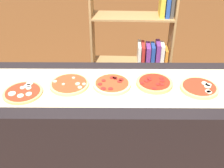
# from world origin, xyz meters

# --- Properties ---
(counter) EXTENTS (2.34, 0.67, 0.89)m
(counter) POSITION_xyz_m (0.00, 0.00, 0.44)
(counter) COLOR black
(counter) RESTS_ON ground_plane
(parchment_paper) EXTENTS (2.11, 0.46, 0.00)m
(parchment_paper) POSITION_xyz_m (0.00, 0.00, 0.89)
(parchment_paper) COLOR beige
(parchment_paper) RESTS_ON counter
(pizza_mozzarella_0) EXTENTS (0.25, 0.25, 0.02)m
(pizza_mozzarella_0) POSITION_xyz_m (-0.57, -0.09, 0.90)
(pizza_mozzarella_0) COLOR tan
(pizza_mozzarella_0) RESTS_ON parchment_paper
(pizza_mushroom_1) EXTENTS (0.26, 0.26, 0.03)m
(pizza_mushroom_1) POSITION_xyz_m (-0.29, 0.01, 0.90)
(pizza_mushroom_1) COLOR #DBB26B
(pizza_mushroom_1) RESTS_ON parchment_paper
(pizza_pepperoni_2) EXTENTS (0.26, 0.26, 0.03)m
(pizza_pepperoni_2) POSITION_xyz_m (-0.00, 0.01, 0.90)
(pizza_pepperoni_2) COLOR #E5C17F
(pizza_pepperoni_2) RESTS_ON parchment_paper
(pizza_pepperoni_3) EXTENTS (0.24, 0.24, 0.03)m
(pizza_pepperoni_3) POSITION_xyz_m (0.29, 0.02, 0.90)
(pizza_pepperoni_3) COLOR tan
(pizza_pepperoni_3) RESTS_ON parchment_paper
(pizza_mozzarella_4) EXTENTS (0.25, 0.25, 0.03)m
(pizza_mozzarella_4) POSITION_xyz_m (0.57, -0.03, 0.90)
(pizza_mozzarella_4) COLOR #DBB26B
(pizza_mozzarella_4) RESTS_ON parchment_paper
(bookshelf) EXTENTS (0.82, 0.29, 1.53)m
(bookshelf) POSITION_xyz_m (0.28, 1.03, 0.72)
(bookshelf) COLOR #A87A47
(bookshelf) RESTS_ON ground_plane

